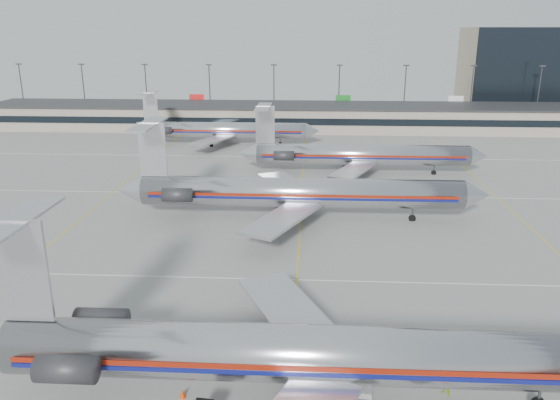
{
  "coord_description": "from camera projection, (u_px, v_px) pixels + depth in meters",
  "views": [
    {
      "loc": [
        1.05,
        -41.29,
        24.93
      ],
      "look_at": [
        -2.46,
        23.05,
        4.5
      ],
      "focal_mm": 35.0,
      "sensor_mm": 36.0,
      "label": 1
    }
  ],
  "objects": [
    {
      "name": "cone_left",
      "position": [
        182.0,
        393.0,
        38.39
      ],
      "size": [
        0.55,
        0.55,
        0.66
      ],
      "primitive_type": "cone",
      "rotation": [
        0.0,
        0.0,
        0.16
      ],
      "color": "red",
      "rests_on": "ground"
    },
    {
      "name": "distant_building",
      "position": [
        516.0,
        71.0,
        161.72
      ],
      "size": [
        30.0,
        20.0,
        25.0
      ],
      "primitive_type": "cube",
      "color": "tan",
      "rests_on": "ground"
    },
    {
      "name": "jet_back_row",
      "position": [
        221.0,
        130.0,
        120.35
      ],
      "size": [
        41.94,
        25.8,
        11.47
      ],
      "color": "silver",
      "rests_on": "ground"
    },
    {
      "name": "jet_second_row",
      "position": [
        293.0,
        192.0,
        73.26
      ],
      "size": [
        50.23,
        29.58,
        13.15
      ],
      "color": "silver",
      "rests_on": "ground"
    },
    {
      "name": "ground",
      "position": [
        294.0,
        331.0,
        46.88
      ],
      "size": [
        260.0,
        260.0,
        0.0
      ],
      "primitive_type": "plane",
      "color": "gray",
      "rests_on": "ground"
    },
    {
      "name": "jet_foreground",
      "position": [
        303.0,
        353.0,
        37.04
      ],
      "size": [
        50.32,
        29.63,
        13.17
      ],
      "color": "silver",
      "rests_on": "ground"
    },
    {
      "name": "jet_third_row",
      "position": [
        357.0,
        154.0,
        96.42
      ],
      "size": [
        44.0,
        27.06,
        12.03
      ],
      "color": "silver",
      "rests_on": "ground"
    },
    {
      "name": "light_mast_row",
      "position": [
        306.0,
        89.0,
        150.9
      ],
      "size": [
        163.6,
        0.4,
        15.28
      ],
      "color": "#38383D",
      "rests_on": "ground"
    },
    {
      "name": "belt_loader",
      "position": [
        350.0,
        388.0,
        38.66
      ],
      "size": [
        3.99,
        1.68,
        2.06
      ],
      "rotation": [
        0.0,
        0.0,
        -0.15
      ],
      "color": "gray",
      "rests_on": "ground"
    },
    {
      "name": "apron_markings",
      "position": [
        297.0,
        280.0,
        56.4
      ],
      "size": [
        160.0,
        0.15,
        0.02
      ],
      "primitive_type": "cube",
      "color": "silver",
      "rests_on": "ground"
    },
    {
      "name": "ramp_worker_far",
      "position": [
        448.0,
        385.0,
        38.45
      ],
      "size": [
        1.06,
        1.04,
        1.73
      ],
      "primitive_type": "imported",
      "rotation": [
        0.0,
        0.0,
        -0.71
      ],
      "color": "#B6EF16",
      "rests_on": "ground"
    },
    {
      "name": "terminal",
      "position": [
        306.0,
        117.0,
        139.18
      ],
      "size": [
        162.0,
        17.0,
        6.25
      ],
      "color": "gray",
      "rests_on": "ground"
    }
  ]
}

